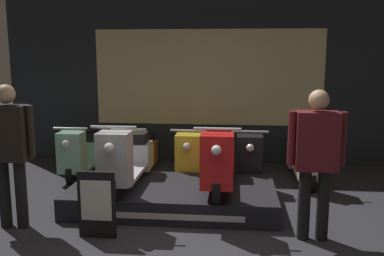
{
  "coord_description": "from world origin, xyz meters",
  "views": [
    {
      "loc": [
        0.47,
        -4.02,
        1.98
      ],
      "look_at": [
        -0.12,
        1.96,
        0.93
      ],
      "focal_mm": 40.0,
      "sensor_mm": 36.0,
      "label": 1
    }
  ],
  "objects_px": {
    "scooter_backrow_4": "(305,158)",
    "person_left_browsing": "(9,144)",
    "scooter_backrow_1": "(138,154)",
    "scooter_backrow_0": "(84,153)",
    "scooter_backrow_2": "(192,156)",
    "scooter_display_left": "(127,159)",
    "price_sign_board": "(97,205)",
    "scooter_display_right": "(219,161)",
    "person_right_browsing": "(316,153)",
    "scooter_backrow_3": "(248,157)"
  },
  "relations": [
    {
      "from": "scooter_display_left",
      "to": "person_right_browsing",
      "type": "relative_size",
      "value": 0.99
    },
    {
      "from": "scooter_backrow_0",
      "to": "scooter_backrow_1",
      "type": "relative_size",
      "value": 1.0
    },
    {
      "from": "scooter_backrow_3",
      "to": "price_sign_board",
      "type": "height_order",
      "value": "scooter_backrow_3"
    },
    {
      "from": "scooter_backrow_4",
      "to": "person_left_browsing",
      "type": "bearing_deg",
      "value": -148.51
    },
    {
      "from": "person_right_browsing",
      "to": "person_left_browsing",
      "type": "bearing_deg",
      "value": 180.0
    },
    {
      "from": "scooter_backrow_0",
      "to": "scooter_backrow_2",
      "type": "xyz_separation_m",
      "value": [
        1.79,
        0.0,
        0.0
      ]
    },
    {
      "from": "scooter_backrow_3",
      "to": "scooter_display_left",
      "type": "bearing_deg",
      "value": -138.15
    },
    {
      "from": "person_left_browsing",
      "to": "scooter_backrow_2",
      "type": "bearing_deg",
      "value": 50.4
    },
    {
      "from": "person_left_browsing",
      "to": "price_sign_board",
      "type": "relative_size",
      "value": 2.22
    },
    {
      "from": "scooter_display_left",
      "to": "scooter_backrow_2",
      "type": "height_order",
      "value": "scooter_display_left"
    },
    {
      "from": "scooter_display_left",
      "to": "person_right_browsing",
      "type": "height_order",
      "value": "person_right_browsing"
    },
    {
      "from": "person_right_browsing",
      "to": "scooter_backrow_0",
      "type": "bearing_deg",
      "value": 146.13
    },
    {
      "from": "scooter_display_left",
      "to": "scooter_backrow_4",
      "type": "bearing_deg",
      "value": 29.87
    },
    {
      "from": "scooter_display_left",
      "to": "price_sign_board",
      "type": "relative_size",
      "value": 2.16
    },
    {
      "from": "scooter_backrow_0",
      "to": "price_sign_board",
      "type": "relative_size",
      "value": 2.16
    },
    {
      "from": "scooter_backrow_0",
      "to": "scooter_backrow_4",
      "type": "height_order",
      "value": "same"
    },
    {
      "from": "person_left_browsing",
      "to": "person_right_browsing",
      "type": "xyz_separation_m",
      "value": [
        3.36,
        -0.0,
        -0.02
      ]
    },
    {
      "from": "scooter_backrow_0",
      "to": "scooter_backrow_4",
      "type": "distance_m",
      "value": 3.58
    },
    {
      "from": "scooter_backrow_0",
      "to": "person_left_browsing",
      "type": "height_order",
      "value": "person_left_browsing"
    },
    {
      "from": "scooter_backrow_2",
      "to": "scooter_backrow_4",
      "type": "bearing_deg",
      "value": 0.0
    },
    {
      "from": "scooter_display_left",
      "to": "price_sign_board",
      "type": "height_order",
      "value": "scooter_display_left"
    },
    {
      "from": "scooter_backrow_2",
      "to": "scooter_backrow_3",
      "type": "height_order",
      "value": "same"
    },
    {
      "from": "scooter_display_left",
      "to": "scooter_backrow_4",
      "type": "distance_m",
      "value": 2.89
    },
    {
      "from": "scooter_backrow_1",
      "to": "scooter_backrow_0",
      "type": "bearing_deg",
      "value": 180.0
    },
    {
      "from": "scooter_backrow_4",
      "to": "person_right_browsing",
      "type": "xyz_separation_m",
      "value": [
        -0.27,
        -2.22,
        0.6
      ]
    },
    {
      "from": "scooter_backrow_0",
      "to": "scooter_backrow_4",
      "type": "xyz_separation_m",
      "value": [
        3.58,
        0.0,
        0.0
      ]
    },
    {
      "from": "scooter_backrow_2",
      "to": "person_left_browsing",
      "type": "bearing_deg",
      "value": -129.6
    },
    {
      "from": "scooter_display_right",
      "to": "scooter_display_left",
      "type": "bearing_deg",
      "value": 180.0
    },
    {
      "from": "price_sign_board",
      "to": "person_right_browsing",
      "type": "bearing_deg",
      "value": 4.7
    },
    {
      "from": "scooter_display_right",
      "to": "scooter_backrow_1",
      "type": "height_order",
      "value": "scooter_display_right"
    },
    {
      "from": "person_right_browsing",
      "to": "price_sign_board",
      "type": "xyz_separation_m",
      "value": [
        -2.32,
        -0.19,
        -0.58
      ]
    },
    {
      "from": "scooter_display_left",
      "to": "scooter_backrow_3",
      "type": "xyz_separation_m",
      "value": [
        1.6,
        1.43,
        -0.29
      ]
    },
    {
      "from": "scooter_display_left",
      "to": "scooter_backrow_1",
      "type": "relative_size",
      "value": 1.0
    },
    {
      "from": "scooter_display_left",
      "to": "scooter_backrow_0",
      "type": "xyz_separation_m",
      "value": [
        -1.09,
        1.43,
        -0.29
      ]
    },
    {
      "from": "scooter_backrow_1",
      "to": "scooter_backrow_3",
      "type": "distance_m",
      "value": 1.79
    },
    {
      "from": "scooter_display_right",
      "to": "scooter_backrow_3",
      "type": "xyz_separation_m",
      "value": [
        0.42,
        1.43,
        -0.29
      ]
    },
    {
      "from": "person_right_browsing",
      "to": "price_sign_board",
      "type": "height_order",
      "value": "person_right_browsing"
    },
    {
      "from": "scooter_display_right",
      "to": "scooter_backrow_2",
      "type": "relative_size",
      "value": 1.0
    },
    {
      "from": "scooter_backrow_4",
      "to": "scooter_backrow_3",
      "type": "bearing_deg",
      "value": 180.0
    },
    {
      "from": "scooter_display_left",
      "to": "scooter_backrow_4",
      "type": "relative_size",
      "value": 1.0
    },
    {
      "from": "scooter_backrow_3",
      "to": "person_left_browsing",
      "type": "relative_size",
      "value": 0.97
    },
    {
      "from": "scooter_backrow_4",
      "to": "person_left_browsing",
      "type": "xyz_separation_m",
      "value": [
        -3.63,
        -2.22,
        0.62
      ]
    },
    {
      "from": "scooter_backrow_1",
      "to": "scooter_backrow_4",
      "type": "xyz_separation_m",
      "value": [
        2.69,
        0.0,
        0.0
      ]
    },
    {
      "from": "scooter_display_left",
      "to": "person_left_browsing",
      "type": "distance_m",
      "value": 1.42
    },
    {
      "from": "scooter_display_left",
      "to": "scooter_backrow_2",
      "type": "bearing_deg",
      "value": 63.83
    },
    {
      "from": "scooter_display_right",
      "to": "scooter_backrow_2",
      "type": "xyz_separation_m",
      "value": [
        -0.48,
        1.43,
        -0.29
      ]
    },
    {
      "from": "person_left_browsing",
      "to": "person_right_browsing",
      "type": "distance_m",
      "value": 3.36
    },
    {
      "from": "scooter_backrow_0",
      "to": "scooter_display_left",
      "type": "bearing_deg",
      "value": -52.83
    },
    {
      "from": "scooter_backrow_2",
      "to": "person_left_browsing",
      "type": "distance_m",
      "value": 2.95
    },
    {
      "from": "scooter_display_right",
      "to": "person_right_browsing",
      "type": "distance_m",
      "value": 1.35
    }
  ]
}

